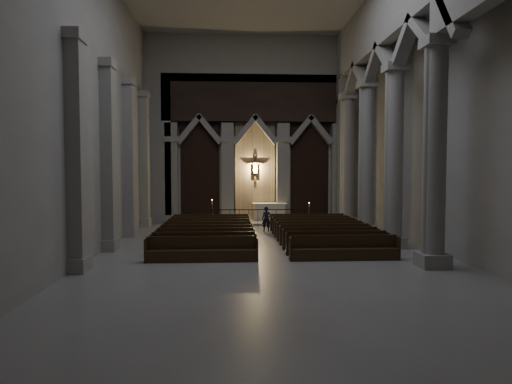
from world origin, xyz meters
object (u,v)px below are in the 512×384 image
at_px(worshipper, 266,219).
at_px(candle_stand_left, 212,219).
at_px(candle_stand_right, 309,219).
at_px(pews, 265,236).
at_px(altar, 269,211).
at_px(altar_rail, 258,215).

bearing_deg(worshipper, candle_stand_left, 148.51).
relative_size(candle_stand_left, candle_stand_right, 1.16).
bearing_deg(candle_stand_left, worshipper, -41.12).
bearing_deg(pews, worshipper, 84.64).
distance_m(altar, candle_stand_right, 2.85).
bearing_deg(candle_stand_left, altar, 24.61).
relative_size(altar, pews, 0.22).
relative_size(candle_stand_left, worshipper, 1.17).
xyz_separation_m(altar_rail, worshipper, (0.36, -1.90, -0.04)).
bearing_deg(worshipper, altar, 92.54).
bearing_deg(altar_rail, worshipper, -79.29).
distance_m(candle_stand_right, pews, 7.30).
bearing_deg(altar, worshipper, -97.09).
distance_m(candle_stand_left, pews, 7.08).
xyz_separation_m(altar, candle_stand_left, (-3.64, -1.67, -0.26)).
height_order(candle_stand_right, worshipper, candle_stand_right).
height_order(altar_rail, candle_stand_left, candle_stand_left).
xyz_separation_m(candle_stand_left, worshipper, (3.09, -2.70, 0.25)).
bearing_deg(pews, candle_stand_right, 63.91).
distance_m(pews, worshipper, 3.86).
bearing_deg(altar_rail, altar, 69.90).
bearing_deg(candle_stand_right, candle_stand_left, -179.75).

